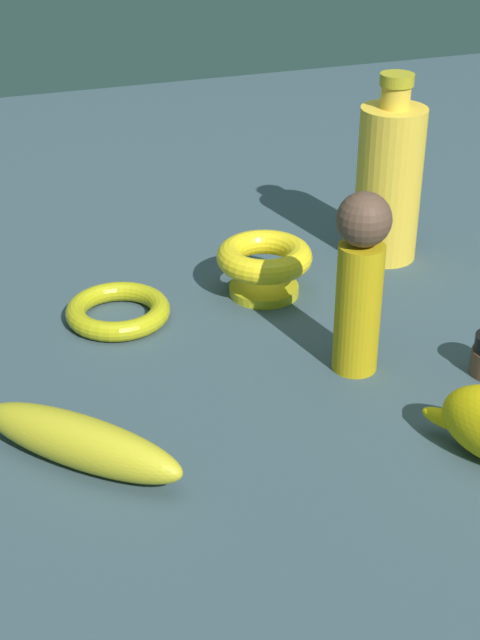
% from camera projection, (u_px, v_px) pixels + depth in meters
% --- Properties ---
extents(ground, '(2.00, 2.00, 0.00)m').
position_uv_depth(ground, '(240.00, 355.00, 0.94)').
color(ground, '#384C56').
extents(banana, '(0.17, 0.17, 0.04)m').
position_uv_depth(banana, '(80.00, 442.00, 0.78)').
color(banana, gold).
rests_on(banana, ground).
extents(bowl, '(0.11, 0.11, 0.06)m').
position_uv_depth(bowl, '(264.00, 262.00, 1.03)').
color(bowl, gold).
rests_on(bowl, ground).
extents(bangle, '(0.11, 0.11, 0.02)m').
position_uv_depth(bangle, '(118.00, 311.00, 1.00)').
color(bangle, gold).
rests_on(bangle, ground).
extents(bottle_tall, '(0.08, 0.08, 0.22)m').
position_uv_depth(bottle_tall, '(389.00, 181.00, 1.09)').
color(bottle_tall, yellow).
rests_on(bottle_tall, ground).
extents(person_figure_adult, '(0.05, 0.05, 0.18)m').
position_uv_depth(person_figure_adult, '(360.00, 279.00, 0.87)').
color(person_figure_adult, gold).
rests_on(person_figure_adult, ground).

